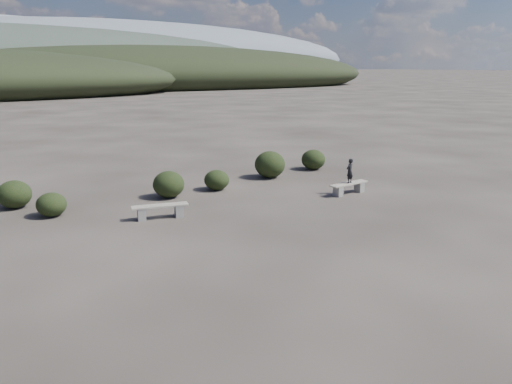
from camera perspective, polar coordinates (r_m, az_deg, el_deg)
ground at (r=14.79m, az=9.17°, el=-6.70°), size 1200.00×1200.00×0.00m
bench_left at (r=17.90m, az=-10.88°, el=-2.06°), size 2.01×0.79×0.49m
bench_right at (r=21.30m, az=10.57°, el=0.54°), size 1.94×0.61×0.48m
seated_person at (r=21.14m, az=10.65°, el=2.39°), size 0.44×0.36×1.03m
shrub_a at (r=19.25m, az=-22.35°, el=-1.33°), size 1.05×1.05×0.86m
shrub_b at (r=20.64m, az=-9.96°, el=0.87°), size 1.28×1.28×1.09m
shrub_c at (r=21.68m, az=-4.51°, el=1.38°), size 1.09×1.09×0.88m
shrub_d at (r=23.99m, az=1.60°, el=3.17°), size 1.47×1.47×1.28m
shrub_e at (r=26.11m, az=6.57°, el=3.71°), size 1.24×1.24×1.04m
shrub_f at (r=20.94m, az=-25.90°, el=-0.23°), size 1.25×1.25×1.06m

